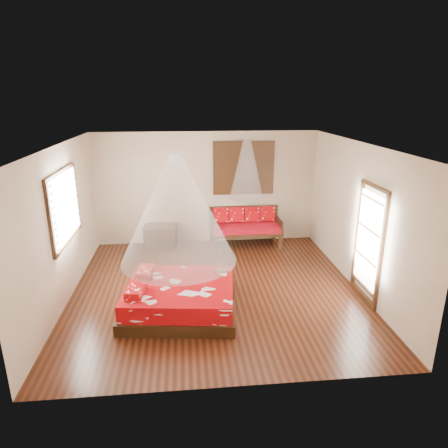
{
  "coord_description": "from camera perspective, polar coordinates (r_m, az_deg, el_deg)",
  "views": [
    {
      "loc": [
        -0.55,
        -7.01,
        3.63
      ],
      "look_at": [
        0.23,
        0.59,
        1.15
      ],
      "focal_mm": 32.0,
      "sensor_mm": 36.0,
      "label": 1
    }
  ],
  "objects": [
    {
      "name": "glazed_door",
      "position": [
        7.64,
        19.91,
        -2.74
      ],
      "size": [
        0.08,
        1.02,
        2.16
      ],
      "color": "black",
      "rests_on": "floor"
    },
    {
      "name": "storage_chest",
      "position": [
        10.06,
        -9.04,
        -1.73
      ],
      "size": [
        0.84,
        0.65,
        0.55
      ],
      "rotation": [
        0.0,
        0.0,
        -0.08
      ],
      "color": "black",
      "rests_on": "floor"
    },
    {
      "name": "window_left",
      "position": [
        7.77,
        -21.77,
        2.29
      ],
      "size": [
        0.1,
        1.74,
        1.34
      ],
      "color": "black",
      "rests_on": "wall_left"
    },
    {
      "name": "daybed",
      "position": [
        10.0,
        3.0,
        -0.16
      ],
      "size": [
        1.77,
        0.79,
        0.94
      ],
      "color": "black",
      "rests_on": "floor"
    },
    {
      "name": "wine_tray",
      "position": [
        7.48,
        -0.37,
        -6.36
      ],
      "size": [
        0.22,
        0.22,
        0.18
      ],
      "rotation": [
        0.0,
        0.0,
        0.13
      ],
      "color": "brown",
      "rests_on": "bed"
    },
    {
      "name": "bed",
      "position": [
        7.15,
        -6.34,
        -10.36
      ],
      "size": [
        2.11,
        1.95,
        0.63
      ],
      "rotation": [
        0.0,
        0.0,
        -0.12
      ],
      "color": "black",
      "rests_on": "floor"
    },
    {
      "name": "shutter_panel",
      "position": [
        9.99,
        2.83,
        7.98
      ],
      "size": [
        1.52,
        0.06,
        1.32
      ],
      "color": "black",
      "rests_on": "wall_back"
    },
    {
      "name": "room",
      "position": [
        7.38,
        -1.28,
        0.38
      ],
      "size": [
        5.54,
        5.54,
        2.84
      ],
      "color": "black",
      "rests_on": "ground"
    },
    {
      "name": "mosquito_net_main",
      "position": [
        6.54,
        -6.68,
        2.06
      ],
      "size": [
        1.94,
        1.94,
        1.8
      ],
      "primitive_type": "cone",
      "color": "white",
      "rests_on": "ceiling"
    },
    {
      "name": "mosquito_net_daybed",
      "position": [
        9.52,
        3.26,
        8.09
      ],
      "size": [
        0.82,
        0.82,
        1.5
      ],
      "primitive_type": "cone",
      "color": "white",
      "rests_on": "ceiling"
    }
  ]
}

